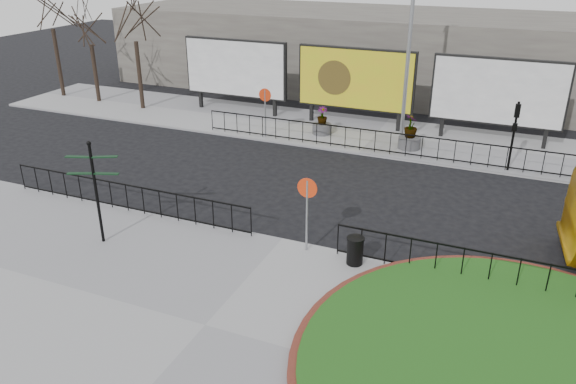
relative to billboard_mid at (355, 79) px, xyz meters
The scene contains 23 objects.
ground 13.31m from the billboard_mid, 83.40° to the right, with size 90.00×90.00×0.00m, color black.
pavement_near 18.21m from the billboard_mid, 85.23° to the right, with size 30.00×10.00×0.12m, color gray.
pavement_far 3.10m from the billboard_mid, 32.94° to the right, with size 44.00×6.00×0.12m, color gray.
brick_edge 19.36m from the billboard_mid, 62.06° to the right, with size 10.40×10.40×0.18m, color maroon.
grass_lawn 19.36m from the billboard_mid, 62.06° to the right, with size 10.00×10.00×0.22m, color #1E4913.
railing_near_left 14.15m from the billboard_mid, 108.73° to the right, with size 10.00×0.10×1.10m, color black, non-canonical shape.
railing_near_right 15.62m from the billboard_mid, 58.92° to the right, with size 9.00×0.10×1.10m, color black, non-canonical shape.
railing_far 4.84m from the billboard_mid, 55.75° to the right, with size 18.00×0.10×1.10m, color black, non-canonical shape.
speed_sign_far 5.04m from the billboard_mid, 134.46° to the right, with size 0.64×0.07×2.47m.
speed_sign_near 13.62m from the billboard_mid, 79.41° to the right, with size 0.64×0.07×2.47m.
billboard_left 7.00m from the billboard_mid, behind, with size 6.20×0.31×4.10m.
billboard_mid is the anchor object (origin of this frame).
billboard_right 7.00m from the billboard_mid, ahead, with size 6.20×0.31×4.10m.
lamp_post 4.23m from the billboard_mid, 33.25° to the right, with size 0.74×0.18×9.23m.
signal_pole_a 8.80m from the billboard_mid, 24.42° to the right, with size 0.22×0.26×3.00m.
tree_left 12.63m from the billboard_mid, behind, with size 2.00×2.00×7.00m, color #2D2119, non-canonical shape.
tree_mid 16.05m from the billboard_mid, behind, with size 2.00×2.00×6.20m, color #2D2119, non-canonical shape.
tree_far 19.07m from the billboard_mid, behind, with size 2.00×2.00×7.50m, color #2D2119, non-canonical shape.
building_backdrop 9.15m from the billboard_mid, 80.57° to the left, with size 40.00×10.00×5.00m, color #69665C.
fingerpost_sign 15.90m from the billboard_mid, 103.98° to the right, with size 1.58×0.83×3.46m.
litter_bin 14.34m from the billboard_mid, 73.00° to the right, with size 0.54×0.54×0.89m.
planter_a 3.01m from the billboard_mid, 118.51° to the right, with size 0.97×0.97×1.40m.
planter_b 4.66m from the billboard_mid, 34.97° to the right, with size 1.05×1.05×1.65m.
Camera 1 is at (6.52, -14.98, 9.08)m, focal length 35.00 mm.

